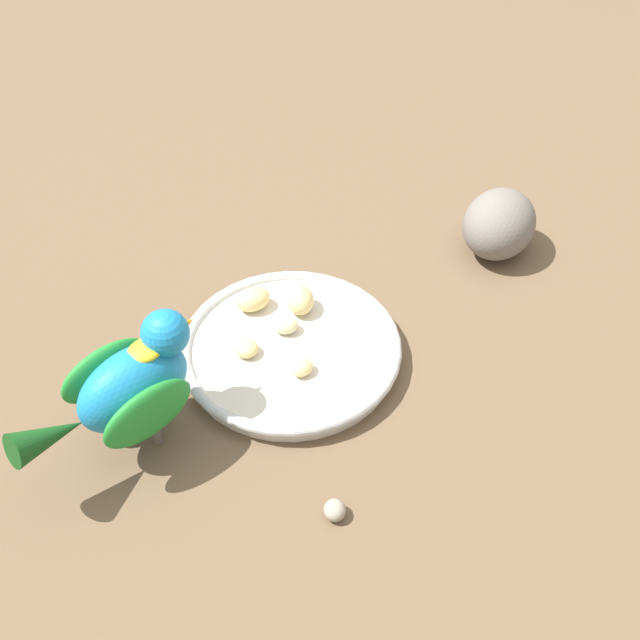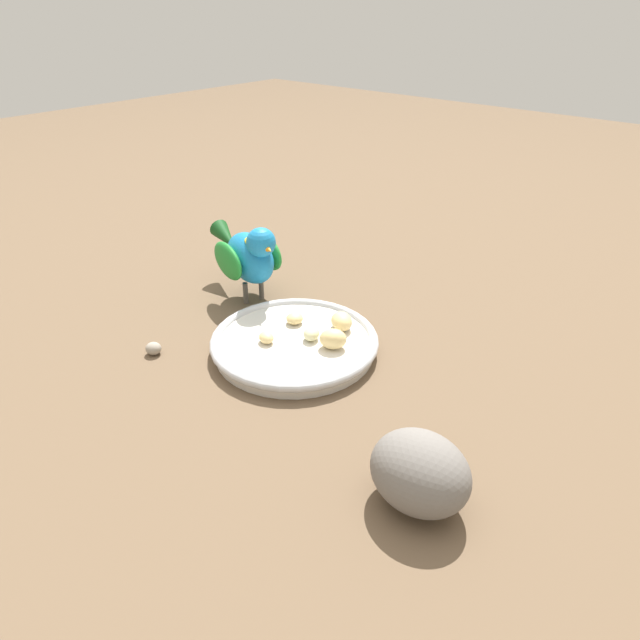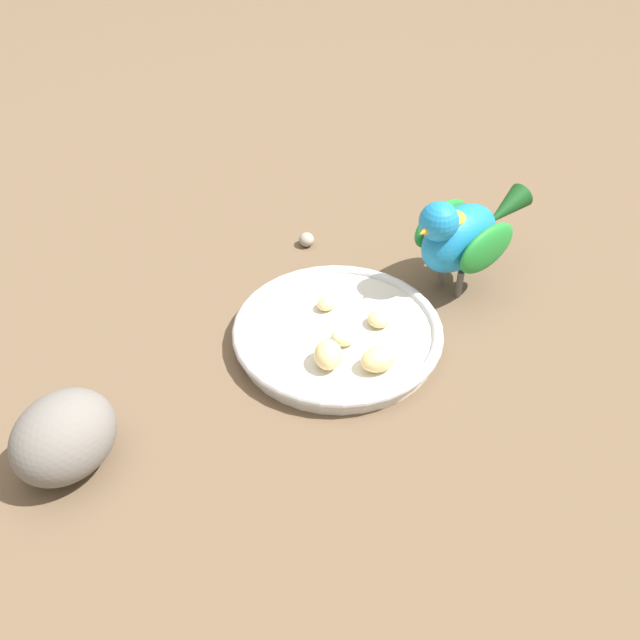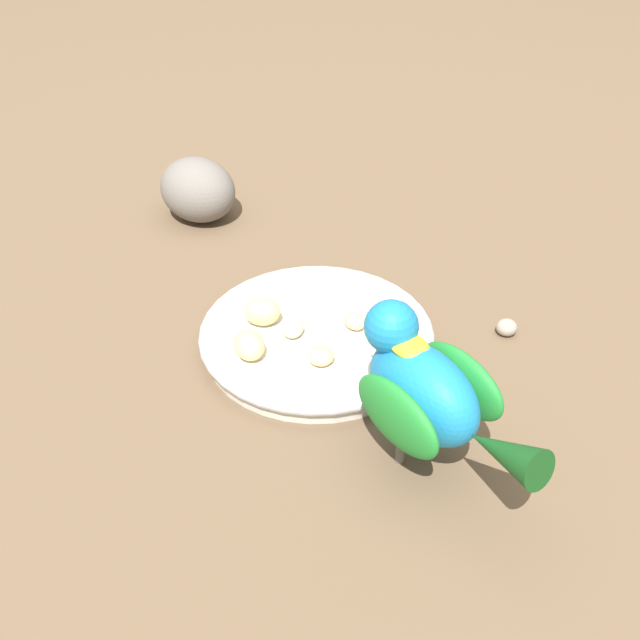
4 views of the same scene
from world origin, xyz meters
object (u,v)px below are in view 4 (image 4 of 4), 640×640
at_px(apple_piece_0, 355,321).
at_px(apple_piece_2, 293,327).
at_px(rock_large, 198,190).
at_px(feeding_bowl, 317,337).
at_px(apple_piece_1, 321,356).
at_px(pebble_0, 507,327).
at_px(parrot, 426,391).
at_px(apple_piece_3, 249,345).
at_px(apple_piece_4, 262,312).

bearing_deg(apple_piece_0, apple_piece_2, -131.98).
bearing_deg(rock_large, apple_piece_2, -27.78).
bearing_deg(feeding_bowl, apple_piece_1, -47.34).
bearing_deg(pebble_0, parrot, -84.65).
relative_size(feeding_bowl, apple_piece_2, 8.68).
distance_m(apple_piece_1, parrot, 0.14).
height_order(parrot, pebble_0, parrot).
distance_m(apple_piece_1, rock_large, 0.35).
relative_size(apple_piece_1, apple_piece_3, 0.65).
bearing_deg(apple_piece_4, pebble_0, 38.08).
xyz_separation_m(apple_piece_0, pebble_0, (0.12, 0.10, -0.02)).
bearing_deg(rock_large, parrot, -23.39).
bearing_deg(apple_piece_3, parrot, -0.82).
height_order(feeding_bowl, parrot, parrot).
bearing_deg(apple_piece_0, parrot, -35.90).
xyz_separation_m(apple_piece_1, pebble_0, (0.11, 0.17, -0.02)).
xyz_separation_m(parrot, rock_large, (-0.44, 0.19, -0.04)).
xyz_separation_m(apple_piece_3, parrot, (0.19, -0.00, 0.05)).
xyz_separation_m(apple_piece_1, rock_large, (-0.31, 0.15, 0.01)).
xyz_separation_m(feeding_bowl, pebble_0, (0.14, 0.13, -0.00)).
bearing_deg(pebble_0, apple_piece_3, -130.77).
bearing_deg(apple_piece_2, apple_piece_0, 48.02).
bearing_deg(pebble_0, feeding_bowl, -136.92).
relative_size(feeding_bowl, parrot, 1.21).
bearing_deg(parrot, pebble_0, -68.26).
distance_m(apple_piece_1, apple_piece_2, 0.05).
relative_size(parrot, pebble_0, 8.91).
distance_m(apple_piece_2, apple_piece_4, 0.04).
relative_size(feeding_bowl, apple_piece_0, 9.66).
xyz_separation_m(apple_piece_3, apple_piece_4, (-0.02, 0.05, 0.00)).
bearing_deg(rock_large, apple_piece_1, -26.61).
bearing_deg(rock_large, apple_piece_0, -16.78).
height_order(feeding_bowl, pebble_0, feeding_bowl).
distance_m(apple_piece_3, rock_large, 0.31).
height_order(feeding_bowl, rock_large, rock_large).
bearing_deg(apple_piece_0, apple_piece_1, -84.41).
relative_size(feeding_bowl, apple_piece_4, 6.35).
relative_size(apple_piece_4, pebble_0, 1.70).
bearing_deg(apple_piece_3, apple_piece_1, 27.93).
distance_m(apple_piece_2, parrot, 0.19).
bearing_deg(parrot, rock_large, -6.99).
bearing_deg(apple_piece_3, pebble_0, 49.23).
xyz_separation_m(apple_piece_0, apple_piece_1, (0.01, -0.06, 0.00)).
bearing_deg(apple_piece_0, apple_piece_4, -147.72).
bearing_deg(apple_piece_2, parrot, -16.39).
bearing_deg(feeding_bowl, apple_piece_0, 49.56).
bearing_deg(pebble_0, apple_piece_2, -136.66).
bearing_deg(feeding_bowl, apple_piece_2, -134.52).
relative_size(apple_piece_2, apple_piece_3, 0.70).
height_order(apple_piece_3, parrot, parrot).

